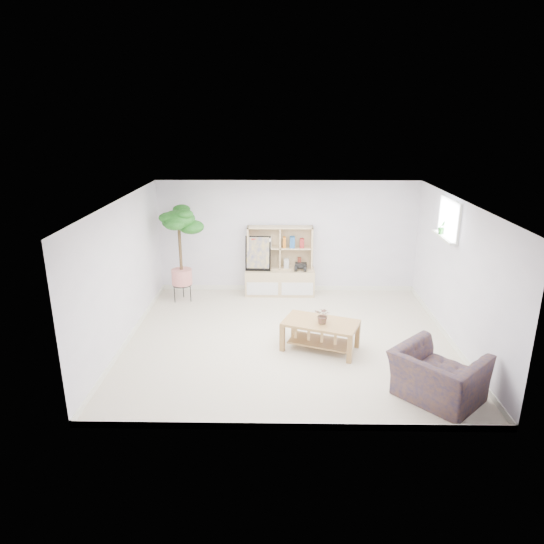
{
  "coord_description": "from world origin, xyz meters",
  "views": [
    {
      "loc": [
        -0.16,
        -7.56,
        3.7
      ],
      "look_at": [
        -0.29,
        0.25,
        1.15
      ],
      "focal_mm": 32.0,
      "sensor_mm": 36.0,
      "label": 1
    }
  ],
  "objects_px": {
    "storage_unit": "(280,261)",
    "coffee_table": "(320,335)",
    "armchair": "(438,373)",
    "floor_tree": "(181,255)"
  },
  "relations": [
    {
      "from": "storage_unit",
      "to": "armchair",
      "type": "bearing_deg",
      "value": -62.09
    },
    {
      "from": "storage_unit",
      "to": "armchair",
      "type": "height_order",
      "value": "storage_unit"
    },
    {
      "from": "storage_unit",
      "to": "floor_tree",
      "type": "height_order",
      "value": "floor_tree"
    },
    {
      "from": "storage_unit",
      "to": "coffee_table",
      "type": "distance_m",
      "value": 2.69
    },
    {
      "from": "floor_tree",
      "to": "armchair",
      "type": "distance_m",
      "value": 5.52
    },
    {
      "from": "armchair",
      "to": "coffee_table",
      "type": "bearing_deg",
      "value": 1.54
    },
    {
      "from": "floor_tree",
      "to": "armchair",
      "type": "bearing_deg",
      "value": -41.02
    },
    {
      "from": "floor_tree",
      "to": "storage_unit",
      "type": "bearing_deg",
      "value": 11.67
    },
    {
      "from": "storage_unit",
      "to": "floor_tree",
      "type": "xyz_separation_m",
      "value": [
        -2.01,
        -0.42,
        0.26
      ]
    },
    {
      "from": "coffee_table",
      "to": "armchair",
      "type": "bearing_deg",
      "value": -24.32
    }
  ]
}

